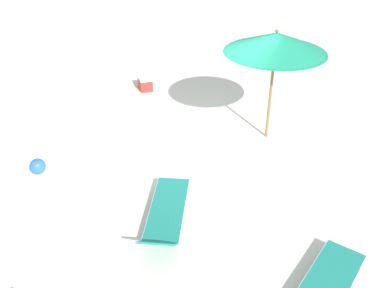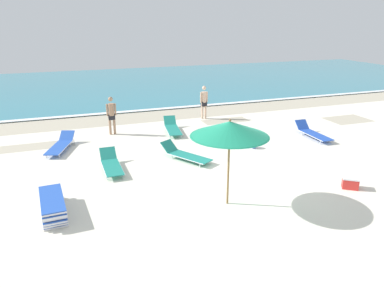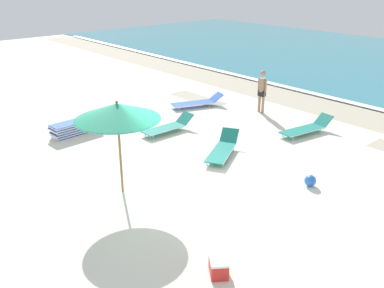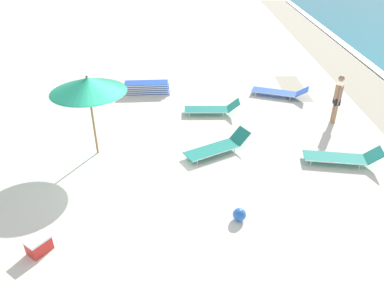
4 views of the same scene
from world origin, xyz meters
name	(u,v)px [view 3 (image 3 of 4)]	position (x,y,z in m)	size (l,w,h in m)	color
ground_plane	(187,193)	(0.00, 0.01, -0.08)	(60.00, 60.00, 0.16)	silver
beach_umbrella	(117,112)	(-1.11, -1.33, 2.26)	(2.20, 2.20, 2.54)	olive
lounger_stack	(77,128)	(-5.89, -0.25, 0.25)	(0.73, 1.96, 0.49)	blue
sun_lounger_under_umbrella	(168,126)	(-3.90, 2.40, 0.21)	(0.64, 2.05, 0.53)	#1E8475
sun_lounger_beside_umbrella	(307,128)	(-0.49, 6.10, 0.21)	(0.92, 2.26, 0.55)	#1E8475
sun_lounger_near_water_left	(223,149)	(-1.10, 2.44, 0.21)	(1.61, 2.17, 0.55)	#1E8475
sun_lounger_near_water_right	(197,102)	(-5.54, 5.28, 0.21)	(1.33, 2.33, 0.50)	blue
beachgoer_shoreline_child	(262,89)	(-3.20, 6.74, 1.00)	(0.45, 0.27, 1.76)	#A37A5B
beach_ball	(310,181)	(2.00, 2.75, 0.16)	(0.32, 0.32, 0.32)	blue
cooler_box	(219,266)	(2.99, -1.72, 0.19)	(0.61, 0.58, 0.37)	red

